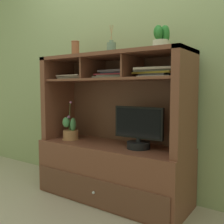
{
  "coord_description": "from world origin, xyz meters",
  "views": [
    {
      "loc": [
        1.28,
        -1.85,
        0.97
      ],
      "look_at": [
        0.0,
        0.0,
        0.77
      ],
      "focal_mm": 41.98,
      "sensor_mm": 36.0,
      "label": 1
    }
  ],
  "objects_px": {
    "potted_orchid": "(70,134)",
    "potted_succulent": "(161,38)",
    "diffuser_bottle": "(111,48)",
    "potted_fern": "(71,131)",
    "magazine_stack_right": "(77,77)",
    "magazine_stack_centre": "(115,75)",
    "ceramic_vase": "(75,49)",
    "tv_monitor": "(138,130)",
    "magazine_stack_left": "(157,72)",
    "media_console": "(112,154)"
  },
  "relations": [
    {
      "from": "magazine_stack_left",
      "to": "diffuser_bottle",
      "type": "height_order",
      "value": "diffuser_bottle"
    },
    {
      "from": "potted_orchid",
      "to": "magazine_stack_centre",
      "type": "relative_size",
      "value": 1.17
    },
    {
      "from": "tv_monitor",
      "to": "potted_succulent",
      "type": "bearing_deg",
      "value": 12.39
    },
    {
      "from": "magazine_stack_centre",
      "to": "potted_fern",
      "type": "bearing_deg",
      "value": -168.75
    },
    {
      "from": "magazine_stack_right",
      "to": "potted_succulent",
      "type": "distance_m",
      "value": 0.91
    },
    {
      "from": "diffuser_bottle",
      "to": "potted_succulent",
      "type": "distance_m",
      "value": 0.44
    },
    {
      "from": "potted_orchid",
      "to": "diffuser_bottle",
      "type": "bearing_deg",
      "value": 2.57
    },
    {
      "from": "magazine_stack_right",
      "to": "ceramic_vase",
      "type": "relative_size",
      "value": 2.17
    },
    {
      "from": "potted_succulent",
      "to": "diffuser_bottle",
      "type": "bearing_deg",
      "value": -176.03
    },
    {
      "from": "potted_orchid",
      "to": "potted_succulent",
      "type": "xyz_separation_m",
      "value": [
        0.91,
        0.05,
        0.82
      ]
    },
    {
      "from": "potted_orchid",
      "to": "diffuser_bottle",
      "type": "xyz_separation_m",
      "value": [
        0.47,
        0.02,
        0.78
      ]
    },
    {
      "from": "magazine_stack_left",
      "to": "diffuser_bottle",
      "type": "bearing_deg",
      "value": -175.09
    },
    {
      "from": "media_console",
      "to": "magazine_stack_left",
      "type": "relative_size",
      "value": 3.75
    },
    {
      "from": "tv_monitor",
      "to": "potted_orchid",
      "type": "xyz_separation_m",
      "value": [
        -0.74,
        -0.01,
        -0.1
      ]
    },
    {
      "from": "potted_succulent",
      "to": "ceramic_vase",
      "type": "relative_size",
      "value": 1.21
    },
    {
      "from": "potted_succulent",
      "to": "ceramic_vase",
      "type": "distance_m",
      "value": 0.88
    },
    {
      "from": "potted_fern",
      "to": "diffuser_bottle",
      "type": "height_order",
      "value": "diffuser_bottle"
    },
    {
      "from": "potted_succulent",
      "to": "potted_orchid",
      "type": "bearing_deg",
      "value": -176.75
    },
    {
      "from": "potted_orchid",
      "to": "magazine_stack_centre",
      "type": "bearing_deg",
      "value": 9.39
    },
    {
      "from": "potted_orchid",
      "to": "magazine_stack_right",
      "type": "relative_size",
      "value": 1.07
    },
    {
      "from": "tv_monitor",
      "to": "magazine_stack_right",
      "type": "bearing_deg",
      "value": 176.97
    },
    {
      "from": "magazine_stack_centre",
      "to": "ceramic_vase",
      "type": "distance_m",
      "value": 0.51
    },
    {
      "from": "tv_monitor",
      "to": "magazine_stack_left",
      "type": "height_order",
      "value": "magazine_stack_left"
    },
    {
      "from": "potted_orchid",
      "to": "ceramic_vase",
      "type": "height_order",
      "value": "ceramic_vase"
    },
    {
      "from": "media_console",
      "to": "potted_succulent",
      "type": "distance_m",
      "value": 1.05
    },
    {
      "from": "media_console",
      "to": "ceramic_vase",
      "type": "relative_size",
      "value": 8.57
    },
    {
      "from": "potted_orchid",
      "to": "potted_fern",
      "type": "distance_m",
      "value": 0.04
    },
    {
      "from": "media_console",
      "to": "potted_succulent",
      "type": "xyz_separation_m",
      "value": [
        0.44,
        0.01,
        0.95
      ]
    },
    {
      "from": "ceramic_vase",
      "to": "magazine_stack_centre",
      "type": "bearing_deg",
      "value": 3.19
    },
    {
      "from": "magazine_stack_right",
      "to": "potted_succulent",
      "type": "xyz_separation_m",
      "value": [
        0.87,
        0.0,
        0.27
      ]
    },
    {
      "from": "magazine_stack_centre",
      "to": "tv_monitor",
      "type": "bearing_deg",
      "value": -13.29
    },
    {
      "from": "potted_orchid",
      "to": "potted_succulent",
      "type": "bearing_deg",
      "value": 3.25
    },
    {
      "from": "potted_orchid",
      "to": "potted_fern",
      "type": "relative_size",
      "value": 1.7
    },
    {
      "from": "magazine_stack_right",
      "to": "ceramic_vase",
      "type": "xyz_separation_m",
      "value": [
        -0.01,
        0.0,
        0.26
      ]
    },
    {
      "from": "diffuser_bottle",
      "to": "magazine_stack_centre",
      "type": "bearing_deg",
      "value": 88.77
    },
    {
      "from": "magazine_stack_centre",
      "to": "diffuser_bottle",
      "type": "relative_size",
      "value": 1.31
    },
    {
      "from": "media_console",
      "to": "magazine_stack_right",
      "type": "relative_size",
      "value": 3.94
    },
    {
      "from": "ceramic_vase",
      "to": "potted_orchid",
      "type": "bearing_deg",
      "value": -122.71
    },
    {
      "from": "potted_orchid",
      "to": "diffuser_bottle",
      "type": "distance_m",
      "value": 0.91
    },
    {
      "from": "tv_monitor",
      "to": "potted_orchid",
      "type": "relative_size",
      "value": 1.17
    },
    {
      "from": "media_console",
      "to": "ceramic_vase",
      "type": "distance_m",
      "value": 1.04
    },
    {
      "from": "potted_fern",
      "to": "ceramic_vase",
      "type": "distance_m",
      "value": 0.78
    },
    {
      "from": "potted_orchid",
      "to": "magazine_stack_right",
      "type": "bearing_deg",
      "value": 47.71
    },
    {
      "from": "tv_monitor",
      "to": "ceramic_vase",
      "type": "distance_m",
      "value": 1.0
    },
    {
      "from": "potted_fern",
      "to": "magazine_stack_right",
      "type": "height_order",
      "value": "magazine_stack_right"
    },
    {
      "from": "potted_orchid",
      "to": "media_console",
      "type": "bearing_deg",
      "value": 4.62
    },
    {
      "from": "potted_orchid",
      "to": "potted_succulent",
      "type": "distance_m",
      "value": 1.23
    },
    {
      "from": "magazine_stack_centre",
      "to": "magazine_stack_right",
      "type": "xyz_separation_m",
      "value": [
        -0.43,
        -0.03,
        -0.01
      ]
    },
    {
      "from": "media_console",
      "to": "potted_orchid",
      "type": "xyz_separation_m",
      "value": [
        -0.47,
        -0.04,
        0.14
      ]
    },
    {
      "from": "tv_monitor",
      "to": "magazine_stack_centre",
      "type": "distance_m",
      "value": 0.53
    }
  ]
}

